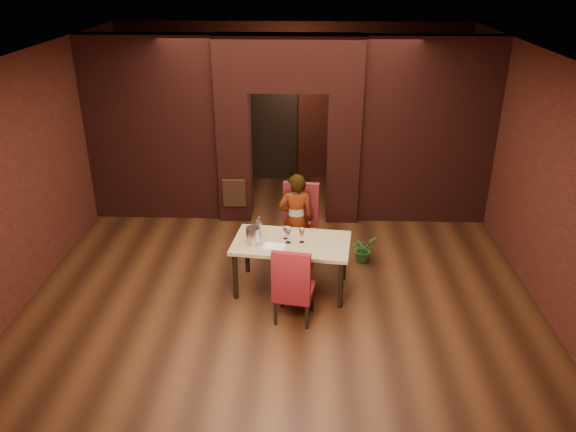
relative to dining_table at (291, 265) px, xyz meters
name	(u,v)px	position (x,y,z in m)	size (l,w,h in m)	color
floor	(284,271)	(-0.13, 0.49, -0.38)	(8.00, 8.00, 0.00)	#452411
ceiling	(283,54)	(-0.13, 0.49, 2.82)	(7.00, 8.00, 0.04)	silver
wall_back	(292,104)	(-0.13, 4.49, 1.22)	(7.00, 0.04, 3.20)	maroon
wall_front	(261,357)	(-0.13, -3.51, 1.22)	(7.00, 0.04, 3.20)	maroon
wall_left	(37,168)	(-3.63, 0.49, 1.22)	(0.04, 8.00, 3.20)	maroon
wall_right	(538,175)	(3.37, 0.49, 1.22)	(0.04, 8.00, 3.20)	maroon
pillar_left	(235,155)	(-1.08, 2.49, 0.77)	(0.55, 0.55, 2.30)	maroon
pillar_right	(343,157)	(0.82, 2.49, 0.77)	(0.55, 0.55, 2.30)	maroon
lintel	(289,63)	(-0.13, 2.49, 2.37)	(2.45, 0.55, 0.90)	maroon
wing_wall_left	(153,130)	(-2.49, 2.49, 1.22)	(2.27, 0.35, 3.20)	maroon
wing_wall_right	(427,132)	(2.24, 2.49, 1.22)	(2.27, 0.35, 3.20)	maroon
vent_panel	(234,193)	(-1.08, 2.19, 0.17)	(0.40, 0.03, 0.50)	#99512C
rear_door	(273,130)	(-0.53, 4.43, 0.67)	(0.90, 0.08, 2.10)	black
rear_door_frame	(273,131)	(-0.53, 4.39, 0.67)	(1.02, 0.04, 2.22)	black
dining_table	(291,265)	(0.00, 0.00, 0.00)	(1.60, 0.90, 0.75)	tan
chair_far	(299,225)	(0.08, 0.83, 0.23)	(0.55, 0.55, 1.21)	maroon
chair_near	(294,282)	(0.06, -0.72, 0.16)	(0.49, 0.49, 1.07)	maroon
person_seated	(296,220)	(0.04, 0.75, 0.36)	(0.54, 0.35, 1.47)	white
wine_glass_a	(285,233)	(-0.09, 0.08, 0.47)	(0.07, 0.07, 0.18)	white
wine_glass_b	(288,235)	(-0.05, -0.03, 0.49)	(0.09, 0.09, 0.23)	white
wine_glass_c	(302,236)	(0.14, -0.02, 0.48)	(0.09, 0.09, 0.21)	white
tasting_sheet	(274,246)	(-0.24, -0.15, 0.38)	(0.29, 0.21, 0.00)	white
wine_bucket	(253,235)	(-0.52, -0.07, 0.49)	(0.19, 0.19, 0.24)	#B0B0B8
water_bottle	(259,226)	(-0.46, 0.19, 0.52)	(0.07, 0.07, 0.28)	white
potted_plant	(363,249)	(1.09, 0.84, -0.17)	(0.38, 0.33, 0.42)	#266623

